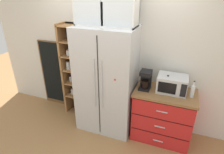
# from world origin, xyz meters

# --- Properties ---
(ground_plane) EXTENTS (10.69, 10.69, 0.00)m
(ground_plane) POSITION_xyz_m (0.00, 0.00, 0.00)
(ground_plane) COLOR #9E7042
(wall_back_cream) EXTENTS (4.99, 0.10, 2.55)m
(wall_back_cream) POSITION_xyz_m (0.00, 0.40, 1.27)
(wall_back_cream) COLOR silver
(wall_back_cream) RESTS_ON ground
(refrigerator) EXTENTS (0.95, 0.65, 1.83)m
(refrigerator) POSITION_xyz_m (0.00, 0.04, 0.92)
(refrigerator) COLOR silver
(refrigerator) RESTS_ON ground
(pantry_shelf_column) EXTENTS (0.48, 0.31, 1.79)m
(pantry_shelf_column) POSITION_xyz_m (-0.74, 0.27, 0.91)
(pantry_shelf_column) COLOR brown
(pantry_shelf_column) RESTS_ON ground
(counter_cabinet) EXTENTS (0.95, 0.59, 0.88)m
(counter_cabinet) POSITION_xyz_m (0.98, 0.07, 0.44)
(counter_cabinet) COLOR red
(counter_cabinet) RESTS_ON ground
(microwave) EXTENTS (0.44, 0.33, 0.26)m
(microwave) POSITION_xyz_m (1.05, 0.12, 1.01)
(microwave) COLOR silver
(microwave) RESTS_ON counter_cabinet
(coffee_maker) EXTENTS (0.17, 0.20, 0.31)m
(coffee_maker) POSITION_xyz_m (0.65, 0.08, 1.04)
(coffee_maker) COLOR black
(coffee_maker) RESTS_ON counter_cabinet
(mug_sage) EXTENTS (0.11, 0.08, 0.10)m
(mug_sage) POSITION_xyz_m (0.98, 0.15, 0.93)
(mug_sage) COLOR #8CA37F
(mug_sage) RESTS_ON counter_cabinet
(bottle_clear) EXTENTS (0.06, 0.06, 0.26)m
(bottle_clear) POSITION_xyz_m (1.35, 0.06, 1.00)
(bottle_clear) COLOR silver
(bottle_clear) RESTS_ON counter_cabinet
(bottle_cobalt) EXTENTS (0.07, 0.07, 0.27)m
(bottle_cobalt) POSITION_xyz_m (0.98, 0.10, 1.00)
(bottle_cobalt) COLOR navy
(bottle_cobalt) RESTS_ON counter_cabinet
(upper_cabinet) EXTENTS (0.92, 0.32, 0.69)m
(upper_cabinet) POSITION_xyz_m (0.00, 0.08, 2.17)
(upper_cabinet) COLOR silver
(upper_cabinet) RESTS_ON refrigerator
(chalkboard_menu) EXTENTS (0.60, 0.04, 1.40)m
(chalkboard_menu) POSITION_xyz_m (-1.30, 0.33, 0.71)
(chalkboard_menu) COLOR brown
(chalkboard_menu) RESTS_ON ground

